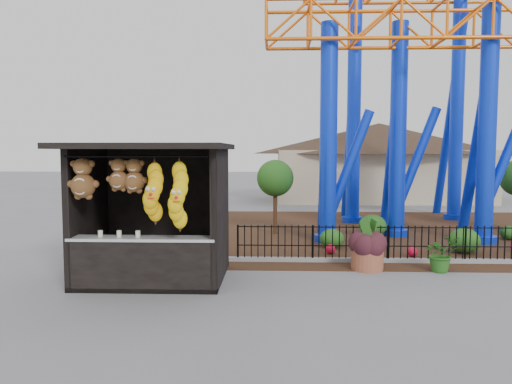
{
  "coord_description": "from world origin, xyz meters",
  "views": [
    {
      "loc": [
        -0.22,
        -10.14,
        2.96
      ],
      "look_at": [
        -0.66,
        1.5,
        2.0
      ],
      "focal_mm": 35.0,
      "sensor_mm": 36.0,
      "label": 1
    }
  ],
  "objects_px": {
    "roller_coaster": "(424,53)",
    "terracotta_planter": "(367,259)",
    "prize_booth": "(150,214)",
    "potted_plant": "(441,254)"
  },
  "relations": [
    {
      "from": "prize_booth",
      "to": "terracotta_planter",
      "type": "relative_size",
      "value": 4.39
    },
    {
      "from": "terracotta_planter",
      "to": "prize_booth",
      "type": "bearing_deg",
      "value": -165.57
    },
    {
      "from": "prize_booth",
      "to": "potted_plant",
      "type": "distance_m",
      "value": 7.07
    },
    {
      "from": "roller_coaster",
      "to": "terracotta_planter",
      "type": "xyz_separation_m",
      "value": [
        -3.02,
        -6.01,
        -6.17
      ]
    },
    {
      "from": "prize_booth",
      "to": "roller_coaster",
      "type": "height_order",
      "value": "roller_coaster"
    },
    {
      "from": "roller_coaster",
      "to": "terracotta_planter",
      "type": "bearing_deg",
      "value": -116.68
    },
    {
      "from": "terracotta_planter",
      "to": "potted_plant",
      "type": "distance_m",
      "value": 1.79
    },
    {
      "from": "terracotta_planter",
      "to": "roller_coaster",
      "type": "bearing_deg",
      "value": 63.32
    },
    {
      "from": "prize_booth",
      "to": "potted_plant",
      "type": "xyz_separation_m",
      "value": [
        6.88,
        1.17,
        -1.09
      ]
    },
    {
      "from": "roller_coaster",
      "to": "potted_plant",
      "type": "relative_size",
      "value": 12.2
    }
  ]
}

